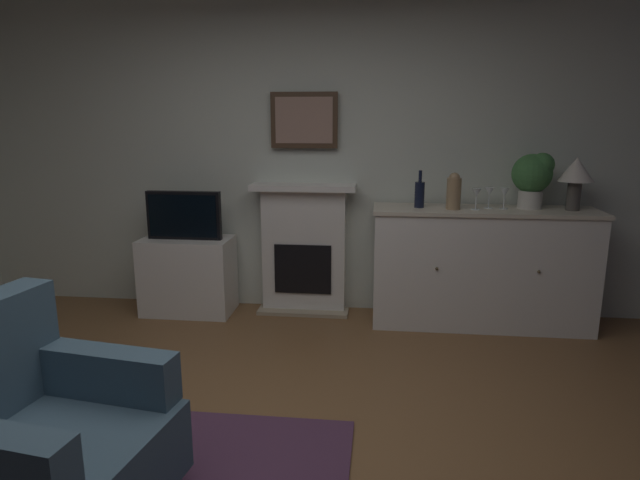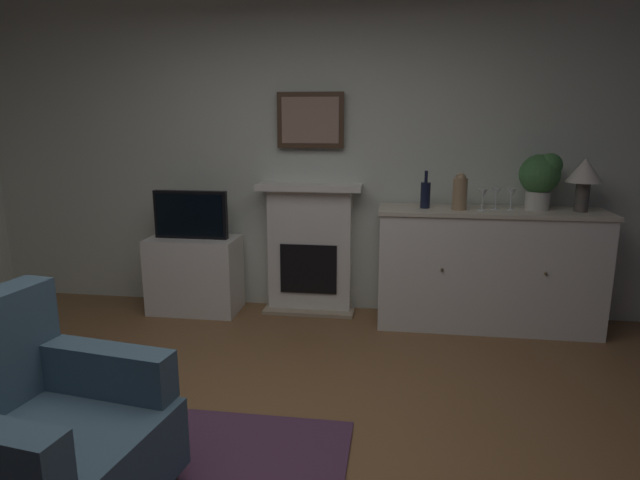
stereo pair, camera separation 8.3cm
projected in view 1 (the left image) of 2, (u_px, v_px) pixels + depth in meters
The scene contains 14 objects.
wall_rear at pixel (314, 134), 4.48m from camera, with size 6.09×0.06×3.00m, color silver.
fireplace_unit at pixel (304, 248), 4.58m from camera, with size 0.87×0.30×1.10m.
framed_picture at pixel (304, 120), 4.38m from camera, with size 0.55×0.04×0.45m.
sideboard_cabinet at pixel (481, 268), 4.26m from camera, with size 1.72×0.49×0.95m.
table_lamp at pixel (576, 173), 4.02m from camera, with size 0.26×0.26×0.40m.
wine_bottle at pixel (420, 194), 4.19m from camera, with size 0.08×0.08×0.29m.
wine_glass_left at pixel (476, 194), 4.08m from camera, with size 0.07×0.07×0.16m.
wine_glass_center at pixel (489, 193), 4.15m from camera, with size 0.07×0.07×0.16m.
wine_glass_right at pixel (505, 193), 4.12m from camera, with size 0.07×0.07×0.16m.
vase_decorative at pixel (454, 191), 4.10m from camera, with size 0.11×0.11×0.28m.
tv_cabinet at pixel (188, 276), 4.58m from camera, with size 0.75×0.42×0.65m.
tv_set at pixel (184, 215), 4.44m from camera, with size 0.62×0.07×0.40m.
potted_plant_small at pixel (533, 175), 4.10m from camera, with size 0.30×0.30×0.43m.
armchair at pixel (38, 440), 2.13m from camera, with size 0.91×0.88×0.92m.
Camera 1 is at (0.57, -2.16, 1.63)m, focal length 30.21 mm.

